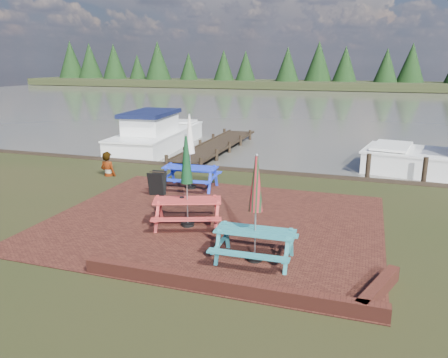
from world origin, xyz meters
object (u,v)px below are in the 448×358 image
at_px(picnic_table_red, 187,195).
at_px(person, 107,152).
at_px(picnic_table_blue, 190,163).
at_px(boat_jetty, 157,136).
at_px(picnic_table_teal, 255,225).
at_px(chalkboard, 157,183).
at_px(jetty, 216,145).

height_order(picnic_table_red, person, picnic_table_red).
distance_m(picnic_table_blue, person, 3.78).
distance_m(picnic_table_blue, boat_jetty, 8.69).
distance_m(picnic_table_teal, chalkboard, 5.72).
distance_m(picnic_table_red, picnic_table_blue, 3.61).
bearing_deg(person, picnic_table_teal, 152.12).
height_order(picnic_table_red, chalkboard, picnic_table_red).
distance_m(boat_jetty, person, 6.64).
bearing_deg(jetty, picnic_table_blue, -77.51).
xyz_separation_m(chalkboard, jetty, (-0.92, 8.54, -0.31)).
xyz_separation_m(picnic_table_red, picnic_table_blue, (-1.31, 3.37, 0.03)).
relative_size(picnic_table_red, boat_jetty, 0.31).
height_order(picnic_table_red, boat_jetty, picnic_table_red).
distance_m(chalkboard, person, 3.51).
bearing_deg(chalkboard, picnic_table_blue, 50.90).
height_order(picnic_table_blue, boat_jetty, picnic_table_blue).
bearing_deg(chalkboard, picnic_table_teal, -46.89).
bearing_deg(person, picnic_table_blue, 179.47).
bearing_deg(jetty, boat_jetty, -174.89).
bearing_deg(picnic_table_teal, picnic_table_blue, 124.72).
bearing_deg(picnic_table_teal, person, 141.48).
distance_m(picnic_table_red, chalkboard, 3.08).
xyz_separation_m(picnic_table_teal, picnic_table_red, (-2.25, 1.50, 0.02)).
bearing_deg(person, chalkboard, 159.13).
distance_m(picnic_table_blue, jetty, 7.67).
xyz_separation_m(picnic_table_red, chalkboard, (-2.04, 2.27, -0.45)).
distance_m(picnic_table_teal, picnic_table_red, 2.70).
bearing_deg(chalkboard, jetty, 90.58).
relative_size(picnic_table_blue, boat_jetty, 0.33).
relative_size(picnic_table_red, picnic_table_blue, 0.96).
height_order(picnic_table_teal, jetty, picnic_table_teal).
relative_size(picnic_table_teal, boat_jetty, 0.30).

